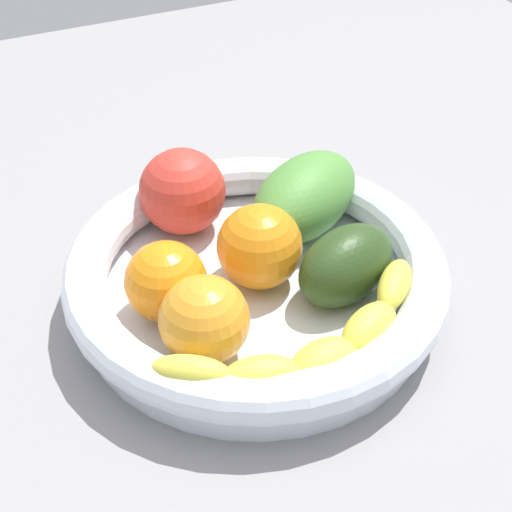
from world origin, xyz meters
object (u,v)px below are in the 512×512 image
object	(u,v)px
orange_mid_left	(260,246)
banana_draped_left	(314,349)
orange_front	(165,280)
avocado_dark	(346,265)
mango_green	(305,197)
fruit_bowl	(256,278)
tomato_red	(182,191)
orange_mid_right	(204,320)

from	to	relation	value
orange_mid_left	banana_draped_left	bearing A→B (deg)	175.34
orange_front	orange_mid_left	world-z (taller)	orange_mid_left
avocado_dark	mango_green	bearing A→B (deg)	-6.73
fruit_bowl	tomato_red	distance (cm)	10.27
orange_front	avocado_dark	distance (cm)	13.61
orange_front	orange_mid_left	size ratio (longest dim) A/B	0.92
banana_draped_left	tomato_red	bearing A→B (deg)	5.98
orange_front	mango_green	bearing A→B (deg)	-70.22
fruit_bowl	avocado_dark	world-z (taller)	avocado_dark
banana_draped_left	orange_mid_left	distance (cm)	10.53
orange_front	avocado_dark	xyz separation A→B (cm)	(-3.67, -13.10, -0.35)
banana_draped_left	mango_green	world-z (taller)	mango_green
orange_front	tomato_red	bearing A→B (deg)	-27.47
banana_draped_left	orange_mid_right	size ratio (longest dim) A/B	3.46
orange_mid_left	tomato_red	world-z (taller)	tomato_red
banana_draped_left	mango_green	bearing A→B (deg)	-25.44
fruit_bowl	orange_mid_left	world-z (taller)	orange_mid_left
tomato_red	fruit_bowl	bearing A→B (deg)	-166.42
mango_green	orange_mid_right	bearing A→B (deg)	128.04
avocado_dark	orange_mid_right	bearing A→B (deg)	97.22
orange_mid_left	avocado_dark	world-z (taller)	orange_mid_left
banana_draped_left	orange_front	distance (cm)	12.22
orange_mid_right	tomato_red	bearing A→B (deg)	-15.02
orange_front	avocado_dark	world-z (taller)	orange_front
fruit_bowl	tomato_red	world-z (taller)	tomato_red
fruit_bowl	banana_draped_left	distance (cm)	9.98
tomato_red	mango_green	bearing A→B (deg)	-115.37
orange_mid_left	mango_green	bearing A→B (deg)	-53.70
orange_mid_left	avocado_dark	xyz separation A→B (cm)	(-4.11, -5.30, -0.62)
orange_mid_left	tomato_red	bearing A→B (deg)	17.78
fruit_bowl	avocado_dark	size ratio (longest dim) A/B	3.42
orange_front	tomato_red	world-z (taller)	tomato_red
fruit_bowl	avocado_dark	distance (cm)	7.10
orange_mid_right	tomato_red	xyz separation A→B (cm)	(14.67, -3.94, 0.45)
orange_mid_left	mango_green	distance (cm)	7.85
orange_mid_right	avocado_dark	size ratio (longest dim) A/B	0.74
avocado_dark	banana_draped_left	bearing A→B (deg)	135.88
orange_mid_right	avocado_dark	world-z (taller)	orange_mid_right
orange_mid_right	mango_green	world-z (taller)	same
orange_mid_left	tomato_red	xyz separation A→B (cm)	(9.02, 2.89, 0.32)
mango_green	orange_front	bearing A→B (deg)	109.78
banana_draped_left	fruit_bowl	bearing A→B (deg)	-1.62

